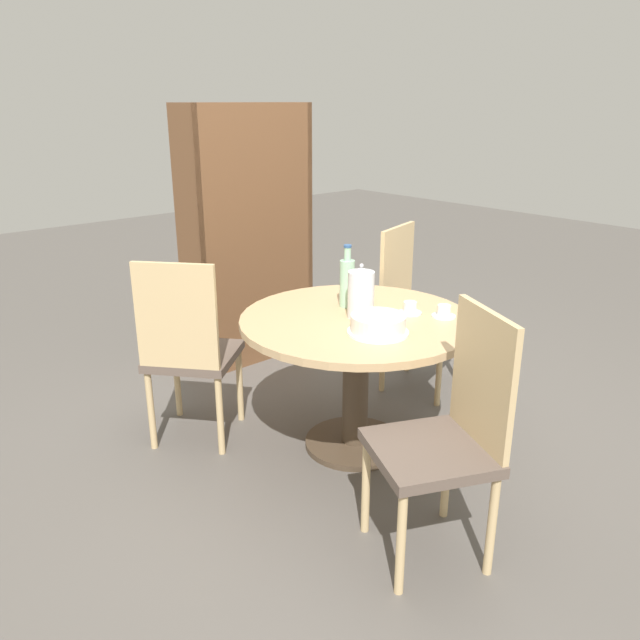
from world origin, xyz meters
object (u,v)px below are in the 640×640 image
(cup_c, at_px, (444,312))
(chair_c, at_px, (189,348))
(coffee_pot, at_px, (361,293))
(water_bottle, at_px, (347,282))
(bookshelf, at_px, (250,241))
(cup_a, at_px, (410,309))
(chair_b, at_px, (414,306))
(cake_main, at_px, (378,325))
(cup_b, at_px, (350,292))
(chair_a, at_px, (448,433))

(cup_c, bearing_deg, chair_c, 136.08)
(chair_c, height_order, cup_c, chair_c)
(coffee_pot, bearing_deg, chair_c, 134.67)
(water_bottle, bearing_deg, bookshelf, 78.56)
(water_bottle, relative_size, cup_a, 2.73)
(chair_b, relative_size, cake_main, 3.57)
(cup_b, bearing_deg, bookshelf, 84.53)
(chair_b, bearing_deg, cake_main, -165.25)
(chair_a, bearing_deg, bookshelf, -170.74)
(bookshelf, height_order, cup_a, bookshelf)
(chair_a, xyz_separation_m, coffee_pot, (0.31, 0.77, 0.31))
(cake_main, xyz_separation_m, cup_a, (0.32, 0.09, -0.02))
(cup_c, bearing_deg, cup_b, 100.35)
(cup_a, relative_size, cup_b, 1.00)
(cup_b, bearing_deg, chair_c, 158.00)
(chair_a, height_order, chair_c, same)
(chair_c, relative_size, cup_a, 8.53)
(chair_b, height_order, coffee_pot, chair_b)
(chair_c, relative_size, cup_c, 8.53)
(bookshelf, distance_m, water_bottle, 1.19)
(chair_b, distance_m, bookshelf, 1.17)
(coffee_pot, xyz_separation_m, cup_a, (0.22, -0.12, -0.10))
(cake_main, height_order, cup_b, cake_main)
(bookshelf, relative_size, water_bottle, 5.29)
(chair_a, xyz_separation_m, bookshelf, (0.61, 2.10, 0.30))
(chair_a, bearing_deg, cake_main, -175.06)
(coffee_pot, relative_size, cake_main, 0.96)
(coffee_pot, bearing_deg, cake_main, -115.12)
(chair_c, height_order, cup_a, chair_c)
(chair_b, xyz_separation_m, coffee_pot, (-0.77, -0.30, 0.31))
(bookshelf, bearing_deg, cup_a, 86.73)
(water_bottle, distance_m, cup_c, 0.50)
(bookshelf, distance_m, cup_c, 1.60)
(chair_a, height_order, coffee_pot, chair_a)
(cup_a, bearing_deg, bookshelf, 86.73)
(cup_b, bearing_deg, cake_main, -121.60)
(chair_a, height_order, cup_c, chair_a)
(chair_b, xyz_separation_m, cake_main, (-0.87, -0.51, 0.23))
(chair_b, xyz_separation_m, cup_b, (-0.57, -0.02, 0.21))
(water_bottle, distance_m, cake_main, 0.42)
(chair_c, height_order, cup_b, chair_c)
(chair_b, xyz_separation_m, water_bottle, (-0.70, -0.14, 0.31))
(cake_main, distance_m, cup_a, 0.33)
(chair_a, xyz_separation_m, chair_c, (-0.29, 1.38, 0.00))
(cup_a, bearing_deg, water_bottle, 118.08)
(chair_c, distance_m, bookshelf, 1.20)
(cup_b, height_order, cup_c, same)
(water_bottle, height_order, cup_b, water_bottle)
(cake_main, bearing_deg, chair_b, 30.49)
(chair_a, distance_m, cup_a, 0.87)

